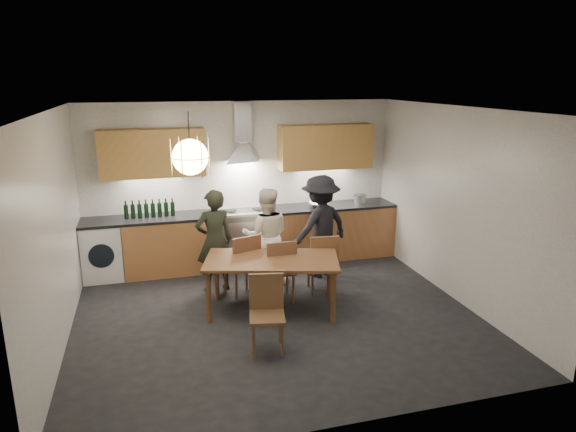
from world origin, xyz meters
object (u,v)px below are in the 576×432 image
object	(u,v)px
dining_table	(272,265)
chair_front	(267,307)
person_mid	(266,236)
person_right	(320,226)
mixing_bowl	(318,205)
chair_back_left	(244,262)
stock_pot	(360,199)
person_left	(215,241)
wine_bottles	(150,208)

from	to	relation	value
dining_table	chair_front	world-z (taller)	chair_front
person_mid	person_right	xyz separation A→B (m)	(0.85, 0.06, 0.07)
person_mid	person_right	distance (m)	0.86
person_right	mixing_bowl	bearing A→B (deg)	-129.23
chair_back_left	dining_table	bearing A→B (deg)	102.75
chair_back_left	person_right	distance (m)	1.41
dining_table	stock_pot	distance (m)	2.65
chair_back_left	person_left	size ratio (longest dim) A/B	0.62
person_mid	mixing_bowl	distance (m)	1.31
person_right	dining_table	bearing A→B (deg)	22.46
chair_front	mixing_bowl	distance (m)	3.05
chair_front	mixing_bowl	world-z (taller)	mixing_bowl
chair_front	stock_pot	size ratio (longest dim) A/B	4.21
chair_front	mixing_bowl	xyz separation A→B (m)	(1.49, 2.62, 0.45)
dining_table	person_right	size ratio (longest dim) A/B	1.19
person_mid	chair_front	bearing A→B (deg)	88.53
person_left	person_right	xyz separation A→B (m)	(1.62, 0.15, 0.04)
stock_pot	person_right	bearing A→B (deg)	-142.53
dining_table	wine_bottles	world-z (taller)	wine_bottles
person_right	mixing_bowl	xyz separation A→B (m)	(0.20, 0.68, 0.16)
chair_back_left	chair_front	size ratio (longest dim) A/B	1.08
person_left	mixing_bowl	world-z (taller)	person_left
chair_front	stock_pot	xyz separation A→B (m)	(2.24, 2.66, 0.48)
person_left	stock_pot	world-z (taller)	person_left
person_mid	wine_bottles	world-z (taller)	person_mid
stock_pot	mixing_bowl	bearing A→B (deg)	-176.52
mixing_bowl	wine_bottles	distance (m)	2.67
person_right	person_mid	bearing A→B (deg)	-18.96
person_mid	wine_bottles	bearing A→B (deg)	-15.66
dining_table	chair_front	distance (m)	0.97
chair_front	person_right	bearing A→B (deg)	67.14
chair_back_left	mixing_bowl	bearing A→B (deg)	-157.43
person_right	stock_pot	distance (m)	1.21
person_right	stock_pot	size ratio (longest dim) A/B	7.72
chair_back_left	chair_front	xyz separation A→B (m)	(-0.01, -1.39, -0.04)
stock_pot	wine_bottles	distance (m)	3.42
chair_back_left	wine_bottles	xyz separation A→B (m)	(-1.19, 1.31, 0.51)
dining_table	stock_pot	bearing A→B (deg)	57.75
person_mid	stock_pot	size ratio (longest dim) A/B	7.08
dining_table	stock_pot	size ratio (longest dim) A/B	9.18
stock_pot	wine_bottles	size ratio (longest dim) A/B	0.27
dining_table	mixing_bowl	world-z (taller)	mixing_bowl
dining_table	person_right	distance (m)	1.44
dining_table	wine_bottles	xyz separation A→B (m)	(-1.46, 1.79, 0.41)
person_right	chair_front	bearing A→B (deg)	33.39
dining_table	person_mid	bearing A→B (deg)	96.95
person_right	person_left	bearing A→B (deg)	-17.48
person_left	person_right	world-z (taller)	person_right
wine_bottles	chair_back_left	bearing A→B (deg)	-47.90
chair_front	person_mid	distance (m)	1.94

